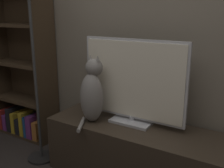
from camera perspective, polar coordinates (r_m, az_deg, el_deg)
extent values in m
cube|color=#756B5B|center=(2.07, 9.02, 15.97)|extent=(4.80, 0.05, 2.60)
cube|color=#33281E|center=(2.10, 4.76, -14.64)|extent=(1.35, 0.46, 0.44)
cube|color=#B7B7BC|center=(2.06, 4.36, -8.03)|extent=(0.32, 0.19, 0.02)
cylinder|color=#B7B7BC|center=(2.05, 4.38, -7.33)|extent=(0.04, 0.04, 0.04)
cube|color=#B7B7BC|center=(1.96, 4.67, 0.94)|extent=(0.83, 0.02, 0.61)
cube|color=silver|center=(1.95, 4.48, 0.85)|extent=(0.79, 0.01, 0.57)
ellipsoid|color=gray|center=(2.02, -4.42, -2.98)|extent=(0.21, 0.19, 0.39)
ellipsoid|color=black|center=(2.07, -3.26, -3.07)|extent=(0.11, 0.07, 0.21)
sphere|color=gray|center=(1.98, -3.91, 3.60)|extent=(0.15, 0.15, 0.13)
cone|color=gray|center=(1.99, -4.75, 5.78)|extent=(0.04, 0.04, 0.04)
cone|color=gray|center=(1.94, -3.14, 5.57)|extent=(0.04, 0.04, 0.04)
cylinder|color=gray|center=(2.00, -6.71, -8.71)|extent=(0.13, 0.22, 0.03)
cube|color=#3D2D1E|center=(3.05, -23.25, 4.73)|extent=(0.03, 0.28, 1.54)
cube|color=#3D2D1E|center=(2.54, -14.29, 3.58)|extent=(0.03, 0.28, 1.54)
cube|color=#3D2D1E|center=(2.87, -17.27, 4.68)|extent=(0.70, 0.03, 1.54)
cube|color=#3D2D1E|center=(3.02, -17.90, -9.98)|extent=(0.64, 0.25, 0.03)
cube|color=#3D2D1E|center=(2.88, -18.51, -3.16)|extent=(0.64, 0.25, 0.03)
cube|color=#3D2D1E|center=(2.79, -19.17, 4.22)|extent=(0.64, 0.25, 0.03)
cube|color=#3D2D1E|center=(2.75, -19.88, 11.97)|extent=(0.64, 0.25, 0.03)
cube|color=maroon|center=(3.17, -21.74, -6.74)|extent=(0.04, 0.21, 0.21)
cube|color=#6B2D75|center=(3.13, -20.92, -7.33)|extent=(0.05, 0.22, 0.17)
cube|color=black|center=(3.06, -20.07, -6.89)|extent=(0.06, 0.23, 0.26)
cube|color=#B79323|center=(3.02, -19.39, -7.53)|extent=(0.05, 0.21, 0.22)
cube|color=black|center=(2.97, -18.64, -8.37)|extent=(0.06, 0.19, 0.17)
cube|color=#B79323|center=(2.90, -18.12, -8.03)|extent=(0.05, 0.16, 0.25)
cube|color=navy|center=(2.89, -17.03, -8.40)|extent=(0.03, 0.21, 0.22)
cube|color=#6B2D75|center=(2.83, -16.55, -8.66)|extent=(0.07, 0.18, 0.23)
cube|color=#AD662D|center=(2.78, -15.36, -9.49)|extent=(0.06, 0.17, 0.19)
cylinder|color=black|center=(2.53, -15.05, -15.10)|extent=(0.24, 0.24, 0.02)
cylinder|color=#333333|center=(2.24, -16.44, 2.41)|extent=(0.02, 0.02, 1.55)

